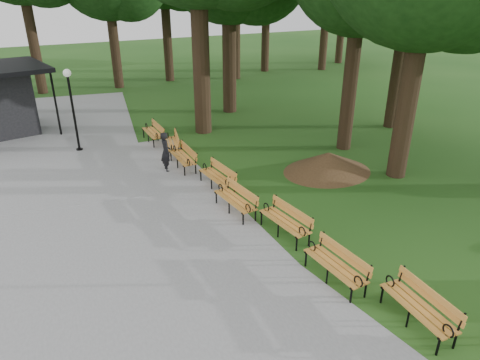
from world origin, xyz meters
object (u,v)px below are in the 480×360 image
person (166,152)px  bench_2 (335,266)px  bench_1 (418,308)px  bench_6 (183,158)px  bench_8 (153,133)px  bench_5 (217,177)px  lamp_post (70,94)px  bench_7 (171,144)px  dirt_mound (328,162)px  bench_3 (285,222)px  bench_4 (235,200)px

person → bench_2: 8.48m
bench_1 → bench_6: same height
bench_6 → bench_8: same height
person → bench_6: bearing=-88.7°
bench_6 → bench_5: bearing=11.2°
lamp_post → bench_7: lamp_post is taller
bench_1 → bench_7: size_ratio=1.00×
dirt_mound → bench_3: 5.05m
bench_4 → bench_6: bearing=177.9°
bench_4 → bench_1: bearing=6.4°
bench_2 → bench_4: same height
lamp_post → bench_4: (3.43, -8.08, -2.04)m
bench_1 → bench_4: bearing=-164.3°
dirt_mound → bench_3: bearing=-142.2°
person → bench_7: person is taller
bench_7 → bench_2: bearing=17.3°
dirt_mound → bench_2: 6.80m
bench_5 → bench_8: same height
bench_1 → bench_7: 12.09m
person → lamp_post: (-2.63, 3.88, 1.70)m
dirt_mound → bench_6: (-4.79, 2.92, 0.05)m
lamp_post → bench_6: 5.49m
bench_1 → bench_4: size_ratio=1.00×
person → bench_4: size_ratio=0.82×
person → bench_1: size_ratio=0.82×
bench_4 → bench_3: bearing=15.2°
person → bench_8: person is taller
dirt_mound → bench_7: bench_7 is taller
bench_6 → bench_7: 1.72m
lamp_post → bench_5: 7.50m
person → dirt_mound: size_ratio=0.53×
bench_7 → bench_8: (-0.25, 1.77, 0.00)m
bench_4 → bench_5: bearing=168.5°
dirt_mound → bench_7: size_ratio=1.55×
person → bench_8: bearing=-5.9°
bench_7 → person: bearing=-10.8°
bench_2 → bench_7: size_ratio=1.00×
bench_5 → bench_6: same height
bench_3 → bench_6: (-0.79, 6.01, 0.00)m
bench_6 → lamp_post: bearing=-138.2°
bench_1 → bench_6: bearing=-167.7°
bench_5 → bench_8: bearing=-178.9°
lamp_post → bench_2: bearing=-72.0°
bench_4 → bench_8: 7.67m
bench_5 → dirt_mound: bearing=78.4°
bench_7 → bench_3: bearing=18.9°
lamp_post → bench_7: bearing=-32.5°
bench_5 → lamp_post: bearing=-153.3°
bench_3 → bench_4: 1.94m
bench_2 → bench_4: bearing=-174.5°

